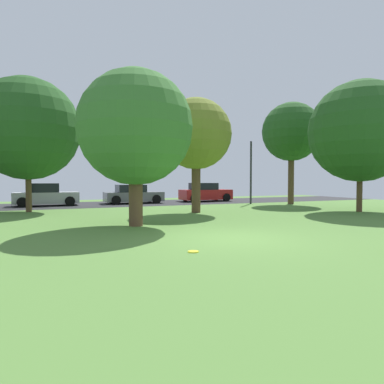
{
  "coord_description": "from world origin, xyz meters",
  "views": [
    {
      "loc": [
        -5.11,
        -8.98,
        1.75
      ],
      "look_at": [
        0.0,
        2.79,
        1.29
      ],
      "focal_mm": 32.37,
      "sensor_mm": 36.0,
      "label": 1
    }
  ],
  "objects": [
    {
      "name": "oak_tree_left",
      "position": [
        2.4,
        7.78,
        4.14
      ],
      "size": [
        3.77,
        3.77,
        6.06
      ],
      "color": "brown",
      "rests_on": "ground_plane"
    },
    {
      "name": "parked_car_red",
      "position": [
        6.99,
        16.22,
        0.68
      ],
      "size": [
        4.04,
        2.05,
        1.48
      ],
      "color": "#B21E1E",
      "rests_on": "ground_plane"
    },
    {
      "name": "road_strip",
      "position": [
        0.0,
        16.0,
        0.0
      ],
      "size": [
        44.0,
        6.4,
        0.01
      ],
      "primitive_type": "cube",
      "color": "#28282B",
      "rests_on": "ground_plane"
    },
    {
      "name": "parked_car_grey",
      "position": [
        1.04,
        16.13,
        0.63
      ],
      "size": [
        4.2,
        2.08,
        1.37
      ],
      "color": "slate",
      "rests_on": "ground_plane"
    },
    {
      "name": "frisbee_disc",
      "position": [
        -1.78,
        -1.39,
        0.01
      ],
      "size": [
        0.27,
        0.27,
        0.03
      ],
      "primitive_type": "cylinder",
      "color": "yellow",
      "rests_on": "ground_plane"
    },
    {
      "name": "maple_tree_far",
      "position": [
        11.28,
        10.93,
        5.14
      ],
      "size": [
        4.17,
        4.17,
        7.25
      ],
      "color": "brown",
      "rests_on": "ground_plane"
    },
    {
      "name": "oak_tree_center",
      "position": [
        -5.78,
        11.69,
        4.48
      ],
      "size": [
        5.5,
        5.5,
        7.24
      ],
      "color": "brown",
      "rests_on": "ground_plane"
    },
    {
      "name": "street_lamp_post",
      "position": [
        8.72,
        12.2,
        2.25
      ],
      "size": [
        0.14,
        0.14,
        4.5
      ],
      "primitive_type": "cylinder",
      "color": "#2D2D33",
      "rests_on": "ground_plane"
    },
    {
      "name": "parked_car_silver",
      "position": [
        -4.9,
        16.07,
        0.68
      ],
      "size": [
        4.06,
        1.98,
        1.5
      ],
      "color": "#B7B7BC",
      "rests_on": "ground_plane"
    },
    {
      "name": "birch_tree_lone",
      "position": [
        -1.87,
        3.81,
        3.69
      ],
      "size": [
        4.34,
        4.34,
        5.87
      ],
      "color": "brown",
      "rests_on": "ground_plane"
    },
    {
      "name": "ground_plane",
      "position": [
        0.0,
        0.0,
        0.0
      ],
      "size": [
        44.0,
        44.0,
        0.0
      ],
      "primitive_type": "plane",
      "color": "#547F38"
    },
    {
      "name": "maple_tree_near",
      "position": [
        10.71,
        4.6,
        4.36
      ],
      "size": [
        5.46,
        5.46,
        7.09
      ],
      "color": "brown",
      "rests_on": "ground_plane"
    }
  ]
}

